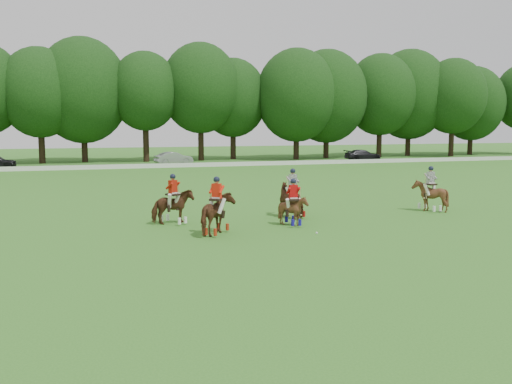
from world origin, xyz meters
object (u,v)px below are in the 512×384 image
object	(u,v)px
car_right	(363,155)
polo_red_c	(293,209)
polo_ball	(317,233)
car_mid	(174,158)
polo_red_b	(173,206)
polo_stripe_b	(430,195)
polo_red_a	(217,214)
polo_stripe_a	(293,200)

from	to	relation	value
car_right	polo_red_c	bearing A→B (deg)	151.45
polo_red_c	polo_ball	xyz separation A→B (m)	(0.22, -2.11, -0.68)
car_mid	polo_red_b	world-z (taller)	polo_red_b
polo_stripe_b	polo_ball	xyz separation A→B (m)	(-7.99, -3.88, -0.79)
polo_red_a	polo_ball	world-z (taller)	polo_red_a
polo_red_a	polo_red_b	size ratio (longest dim) A/B	1.05
polo_red_a	polo_stripe_b	xyz separation A→B (m)	(11.89, 2.74, -0.02)
polo_ball	car_right	bearing A→B (deg)	59.77
car_right	polo_stripe_b	bearing A→B (deg)	159.89
polo_stripe_b	polo_red_a	bearing A→B (deg)	-167.03
car_right	polo_red_c	world-z (taller)	polo_red_c
polo_stripe_a	polo_stripe_b	xyz separation A→B (m)	(7.41, -0.34, -0.02)
car_right	polo_red_a	size ratio (longest dim) A/B	1.91
car_mid	polo_ball	distance (m)	41.68
car_right	polo_red_c	distance (m)	46.53
car_right	polo_stripe_b	world-z (taller)	polo_stripe_b
polo_red_a	polo_ball	distance (m)	4.15
polo_red_a	polo_red_c	world-z (taller)	polo_red_a
polo_red_a	polo_red_c	xyz separation A→B (m)	(3.69, 0.97, -0.13)
polo_red_b	polo_red_c	size ratio (longest dim) A/B	1.08
polo_red_a	polo_stripe_a	distance (m)	5.44
polo_red_a	polo_stripe_a	size ratio (longest dim) A/B	1.01
polo_stripe_b	polo_red_c	bearing A→B (deg)	-167.85
polo_red_c	polo_stripe_a	size ratio (longest dim) A/B	0.89
polo_stripe_a	polo_ball	size ratio (longest dim) A/B	26.12
polo_red_c	polo_stripe_a	world-z (taller)	polo_stripe_a
car_mid	car_right	distance (m)	23.31
car_right	polo_stripe_a	size ratio (longest dim) A/B	1.92
polo_red_b	car_mid	bearing A→B (deg)	80.67
polo_stripe_a	polo_ball	distance (m)	4.34
car_right	polo_ball	size ratio (longest dim) A/B	50.23
polo_stripe_a	polo_red_a	bearing A→B (deg)	-145.44
polo_red_b	polo_ball	xyz separation A→B (m)	(5.20, -4.08, -0.76)
car_mid	polo_red_a	world-z (taller)	polo_red_a
polo_red_c	polo_stripe_b	xyz separation A→B (m)	(8.20, 1.77, 0.11)
polo_stripe_b	polo_red_b	bearing A→B (deg)	179.14
polo_red_a	polo_stripe_a	world-z (taller)	polo_red_a
polo_red_b	polo_red_a	bearing A→B (deg)	-66.25
polo_red_c	polo_ball	size ratio (longest dim) A/B	23.16
car_mid	polo_red_b	size ratio (longest dim) A/B	1.84
polo_red_a	polo_stripe_b	size ratio (longest dim) A/B	1.02
polo_red_c	polo_stripe_a	bearing A→B (deg)	69.49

